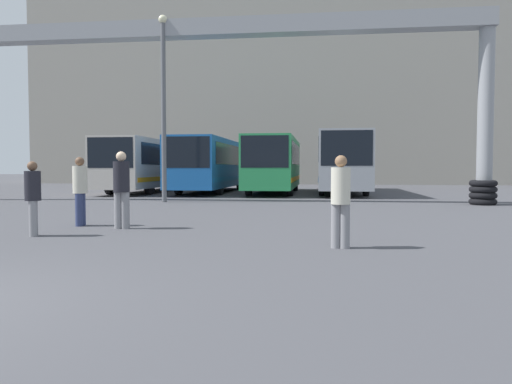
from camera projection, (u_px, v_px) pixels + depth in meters
name	position (u px, v px, depth m)	size (l,w,h in m)	color
building_backdrop	(274.00, 91.00, 48.94)	(44.36, 12.00, 17.92)	gray
overhead_gantry	(213.00, 54.00, 20.77)	(22.39, 0.80, 7.59)	gray
bus_slot_0	(149.00, 163.00, 29.80)	(2.56, 11.18, 3.03)	beige
bus_slot_1	(212.00, 162.00, 29.61)	(2.57, 11.76, 3.04)	#1959A5
bus_slot_2	(274.00, 162.00, 28.36)	(2.49, 10.21, 3.06)	#268C4C
bus_slot_3	(341.00, 160.00, 28.73)	(2.59, 11.92, 3.26)	#999EA5
pedestrian_near_left	(341.00, 199.00, 8.89)	(0.35, 0.35, 1.66)	gray
pedestrian_mid_right	(80.00, 189.00, 12.32)	(0.35, 0.35, 1.70)	navy
pedestrian_far_center	(33.00, 196.00, 10.47)	(0.33, 0.33, 1.58)	gray
pedestrian_mid_left	(122.00, 188.00, 11.75)	(0.38, 0.38, 1.82)	gray
tire_stack	(483.00, 192.00, 19.40)	(1.04, 1.04, 0.96)	black
lamp_post	(164.00, 101.00, 20.74)	(0.36, 0.36, 7.75)	#595B60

